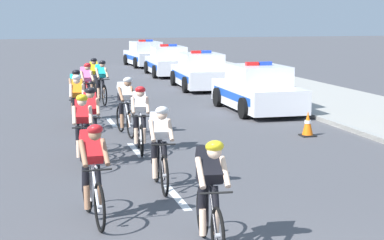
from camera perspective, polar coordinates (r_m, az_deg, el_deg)
The scene contains 20 objects.
sidewalk_slab at distance 22.10m, azimuth 13.80°, elevation 1.19°, with size 4.44×60.00×0.12m, color #A3A099.
kerb_edge at distance 21.16m, azimuth 8.70°, elevation 1.02°, with size 0.16×60.00×0.13m, color #9E9E99.
lane_markings_centre at distance 16.80m, azimuth -6.17°, elevation -1.28°, with size 0.14×29.60×0.01m.
cyclist_lead at distance 8.45m, azimuth 1.60°, elevation -6.37°, with size 0.44×1.72×1.56m.
cyclist_second at distance 9.69m, azimuth -8.75°, elevation -4.42°, with size 0.44×1.72×1.56m.
cyclist_third at distance 11.39m, azimuth -2.84°, elevation -2.27°, with size 0.43×1.72×1.56m.
cyclist_fourth at distance 13.21m, azimuth -9.62°, elevation -0.79°, with size 0.44×1.72×1.56m.
cyclist_fifth at distance 14.47m, azimuth -4.61°, elevation 0.19°, with size 0.45×1.72×1.56m.
cyclist_sixth at distance 14.38m, azimuth -8.93°, elevation 0.05°, with size 0.44×1.72×1.56m.
cyclist_seventh at distance 17.39m, azimuth -10.06°, elevation 1.60°, with size 0.45×1.72×1.56m.
cyclist_eighth at distance 18.95m, azimuth -10.18°, elevation 2.22°, with size 0.42×1.72×1.56m.
cyclist_ninth at distance 16.57m, azimuth -5.89°, elevation 1.33°, with size 0.45×1.72×1.56m.
cyclist_tenth at distance 21.48m, azimuth -9.29°, elevation 3.06°, with size 0.45×1.72×1.56m.
cyclist_eleventh at distance 23.88m, azimuth -8.62°, elevation 3.70°, with size 0.44×1.72×1.56m.
cyclist_twelfth at distance 22.60m, azimuth -8.01°, elevation 3.40°, with size 0.45×1.72×1.56m.
police_car_nearest at distance 20.75m, azimuth 5.77°, elevation 2.63°, with size 2.04×4.42×1.59m.
police_car_second at distance 27.08m, azimuth 0.76°, elevation 4.22°, with size 2.19×4.49×1.59m.
police_car_third at distance 32.97m, azimuth -2.11°, elevation 5.12°, with size 2.15×4.48×1.59m.
police_car_furthest at distance 38.96m, azimuth -4.12°, elevation 5.74°, with size 2.16×4.48×1.59m.
traffic_cone_mid at distance 16.70m, azimuth 10.16°, elevation -0.36°, with size 0.36×0.36×0.64m.
Camera 1 is at (-2.48, -5.18, 3.06)m, focal length 60.55 mm.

